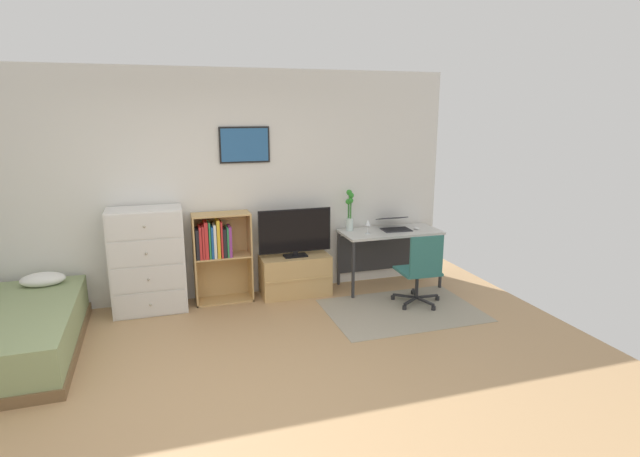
% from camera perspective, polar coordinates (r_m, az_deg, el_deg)
% --- Properties ---
extents(ground_plane, '(7.20, 7.20, 0.00)m').
position_cam_1_polar(ground_plane, '(4.21, -9.32, -18.86)').
color(ground_plane, tan).
extents(wall_back_with_posters, '(6.12, 0.09, 2.70)m').
position_cam_1_polar(wall_back_with_posters, '(6.06, -13.18, 4.62)').
color(wall_back_with_posters, silver).
rests_on(wall_back_with_posters, ground_plane).
extents(area_rug, '(1.70, 1.20, 0.01)m').
position_cam_1_polar(area_rug, '(5.89, 9.28, -9.09)').
color(area_rug, '#9E937F').
rests_on(area_rug, ground_plane).
extents(dresser, '(0.79, 0.46, 1.19)m').
position_cam_1_polar(dresser, '(5.93, -18.93, -3.47)').
color(dresser, silver).
rests_on(dresser, ground_plane).
extents(bookshelf, '(0.67, 0.30, 1.07)m').
position_cam_1_polar(bookshelf, '(6.00, -11.52, -2.27)').
color(bookshelf, tan).
rests_on(bookshelf, ground_plane).
extents(tv_stand, '(0.84, 0.41, 0.49)m').
position_cam_1_polar(tv_stand, '(6.23, -2.84, -5.29)').
color(tv_stand, tan).
rests_on(tv_stand, ground_plane).
extents(television, '(0.89, 0.16, 0.59)m').
position_cam_1_polar(television, '(6.06, -2.84, -0.50)').
color(television, black).
rests_on(television, tv_stand).
extents(desk, '(1.26, 0.58, 0.74)m').
position_cam_1_polar(desk, '(6.53, 7.63, -1.27)').
color(desk, silver).
rests_on(desk, ground_plane).
extents(office_chair, '(0.56, 0.58, 0.86)m').
position_cam_1_polar(office_chair, '(5.91, 11.40, -4.42)').
color(office_chair, '#232326').
rests_on(office_chair, ground_plane).
extents(laptop, '(0.38, 0.40, 0.16)m').
position_cam_1_polar(laptop, '(6.52, 8.40, 0.48)').
color(laptop, '#333338').
rests_on(laptop, desk).
extents(computer_mouse, '(0.06, 0.10, 0.03)m').
position_cam_1_polar(computer_mouse, '(6.55, 10.84, 0.04)').
color(computer_mouse, silver).
rests_on(computer_mouse, desk).
extents(bamboo_vase, '(0.10, 0.10, 0.52)m').
position_cam_1_polar(bamboo_vase, '(6.33, 3.38, 2.02)').
color(bamboo_vase, silver).
rests_on(bamboo_vase, desk).
extents(wine_glass, '(0.07, 0.07, 0.18)m').
position_cam_1_polar(wine_glass, '(6.21, 5.44, 0.62)').
color(wine_glass, silver).
rests_on(wine_glass, desk).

